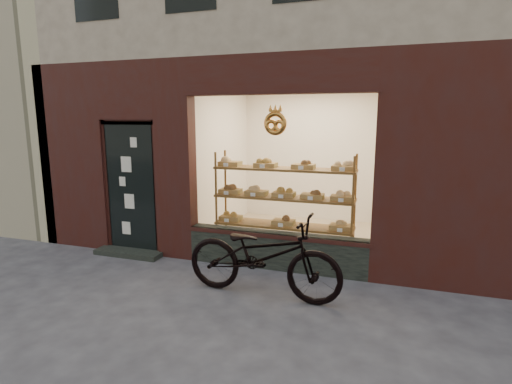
% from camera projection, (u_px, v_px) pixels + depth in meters
% --- Properties ---
extents(ground, '(90.00, 90.00, 0.00)m').
position_uv_depth(ground, '(180.00, 333.00, 4.18)').
color(ground, '#38383E').
extents(display_shelf, '(2.20, 0.45, 1.70)m').
position_uv_depth(display_shelf, '(284.00, 205.00, 6.26)').
color(display_shelf, brown).
rests_on(display_shelf, ground).
extents(bicycle, '(2.05, 0.79, 1.06)m').
position_uv_depth(bicycle, '(263.00, 256.00, 4.99)').
color(bicycle, black).
rests_on(bicycle, ground).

